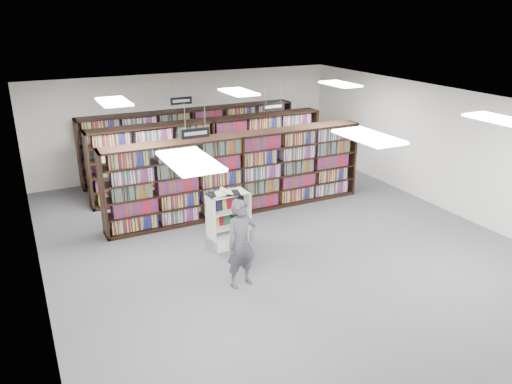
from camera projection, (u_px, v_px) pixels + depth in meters
name	position (u px, v px, depth m)	size (l,w,h in m)	color
floor	(276.00, 241.00, 11.56)	(12.00, 12.00, 0.00)	#48484C
ceiling	(278.00, 104.00, 10.45)	(10.00, 12.00, 0.10)	silver
wall_back	(188.00, 123.00, 16.05)	(10.00, 0.10, 3.20)	white
wall_left	(32.00, 215.00, 8.93)	(0.10, 12.00, 3.20)	white
wall_right	(444.00, 149.00, 13.09)	(0.10, 12.00, 3.20)	white
bookshelf_row_near	(240.00, 174.00, 12.88)	(7.00, 0.60, 2.10)	black
bookshelf_row_mid	(211.00, 155.00, 14.56)	(7.00, 0.60, 2.10)	black
bookshelf_row_far	(192.00, 142.00, 15.99)	(7.00, 0.60, 2.10)	black
aisle_sign_left	(196.00, 132.00, 10.90)	(0.65, 0.02, 0.80)	#B2B2B7
aisle_sign_right	(273.00, 106.00, 13.83)	(0.65, 0.02, 0.80)	#B2B2B7
aisle_sign_center	(181.00, 100.00, 14.67)	(0.65, 0.02, 0.80)	#B2B2B7
troffer_front_left	(190.00, 161.00, 6.69)	(0.60, 1.20, 0.04)	white
troffer_front_center	(369.00, 137.00, 7.94)	(0.60, 1.20, 0.04)	white
troffer_front_right	(499.00, 119.00, 9.19)	(0.60, 1.20, 0.04)	white
troffer_back_left	(114.00, 102.00, 10.89)	(0.60, 1.20, 0.04)	white
troffer_back_center	(239.00, 92.00, 12.14)	(0.60, 1.20, 0.04)	white
troffer_back_right	(340.00, 84.00, 13.39)	(0.60, 1.20, 0.04)	white
endcap_display	(228.00, 227.00, 11.23)	(0.95, 0.52, 1.29)	white
open_book	(224.00, 193.00, 10.82)	(0.75, 0.53, 0.13)	black
shopper	(242.00, 244.00, 9.47)	(0.64, 0.42, 1.77)	#4F4A55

